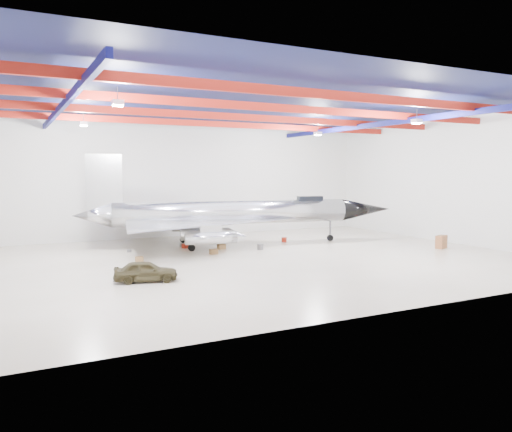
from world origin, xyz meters
TOP-DOWN VIEW (x-y plane):
  - floor at (0.00, 0.00)m, footprint 40.00×40.00m
  - wall_back at (0.00, 15.00)m, footprint 40.00×0.00m
  - wall_right at (20.00, 0.00)m, footprint 0.00×30.00m
  - ceiling at (0.00, 0.00)m, footprint 40.00×40.00m
  - ceiling_structure at (0.00, 0.00)m, footprint 39.50×29.50m
  - jet_aircraft at (2.16, 7.13)m, footprint 27.97×18.77m
  - jeep at (-8.22, -3.88)m, footprint 3.82×2.28m
  - desk at (16.65, -2.35)m, footprint 1.29×0.96m
  - crate_ply at (-7.01, 2.69)m, footprint 0.51×0.41m
  - toolbox_red at (-2.07, 7.26)m, footprint 0.61×0.56m
  - engine_drum at (3.06, 3.76)m, footprint 0.60×0.60m
  - parts_bin at (0.33, 5.35)m, footprint 0.63×0.52m
  - crate_small at (-6.72, 7.21)m, footprint 0.35×0.29m
  - tool_chest at (6.96, 6.67)m, footprint 0.60×0.60m
  - oil_barrel at (-1.18, 3.28)m, footprint 0.60×0.50m
  - spares_box at (2.90, 10.32)m, footprint 0.54×0.54m

SIDE VIEW (x-z plane):
  - floor at x=0.00m, z-range 0.00..0.00m
  - crate_small at x=-6.72m, z-range 0.00..0.23m
  - toolbox_red at x=-2.07m, z-range 0.00..0.35m
  - crate_ply at x=-7.01m, z-range 0.00..0.35m
  - oil_barrel at x=-1.18m, z-range 0.00..0.40m
  - spares_box at x=2.90m, z-range 0.00..0.40m
  - parts_bin at x=0.33m, z-range 0.00..0.41m
  - tool_chest at x=6.96m, z-range 0.00..0.42m
  - engine_drum at x=3.06m, z-range 0.00..0.45m
  - desk at x=16.65m, z-range 0.00..1.06m
  - jeep at x=-8.22m, z-range 0.00..1.22m
  - jet_aircraft at x=2.16m, z-range -1.32..6.35m
  - wall_back at x=0.00m, z-range -14.50..25.50m
  - wall_right at x=20.00m, z-range -9.50..20.50m
  - ceiling_structure at x=0.00m, z-range 9.79..10.86m
  - ceiling at x=0.00m, z-range 11.00..11.00m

